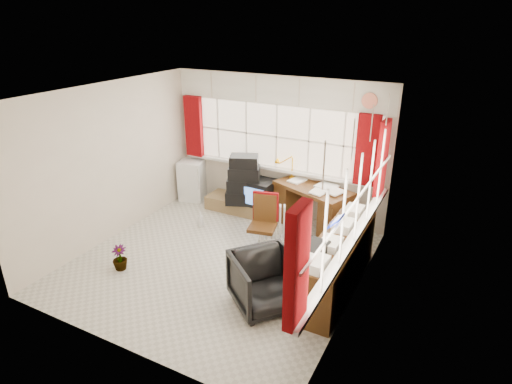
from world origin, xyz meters
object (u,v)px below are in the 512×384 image
office_chair (265,282)px  crt_tv (260,192)px  radiator (272,227)px  mini_fridge (193,180)px  tv_bench (243,205)px  credenza (337,262)px  desk_lamp (292,163)px  task_chair (264,222)px  desk (313,205)px

office_chair → crt_tv: (-1.23, 2.27, 0.12)m
radiator → mini_fridge: mini_fridge is taller
tv_bench → credenza: bearing=-33.7°
desk_lamp → task_chair: (0.11, -1.31, -0.53)m
crt_tv → mini_fridge: (-1.56, 0.13, -0.08)m
office_chair → mini_fridge: bearing=89.3°
desk → crt_tv: bearing=-178.3°
task_chair → crt_tv: bearing=119.8°
office_chair → crt_tv: 2.58m
desk_lamp → office_chair: 2.70m
mini_fridge → desk: bearing=-2.2°
desk → desk_lamp: desk_lamp is taller
desk → crt_tv: size_ratio=2.82×
desk_lamp → mini_fridge: 2.17m
radiator → crt_tv: 0.99m
task_chair → tv_bench: size_ratio=0.69×
desk → credenza: bearing=-58.8°
desk_lamp → radiator: desk_lamp is taller
crt_tv → task_chair: bearing=-60.2°
desk → radiator: (-0.39, -0.78, -0.16)m
desk_lamp → task_chair: desk_lamp is taller
radiator → mini_fridge: (-2.16, 0.88, 0.13)m
task_chair → mini_fridge: size_ratio=1.22×
task_chair → tv_bench: task_chair is taller
desk → task_chair: size_ratio=1.52×
crt_tv → credenza: bearing=-37.8°
radiator → tv_bench: size_ratio=0.47×
tv_bench → crt_tv: (0.38, -0.05, 0.35)m
crt_tv → mini_fridge: mini_fridge is taller
office_chair → tv_bench: (-1.61, 2.31, -0.23)m
office_chair → mini_fridge: (-2.80, 2.39, 0.04)m
desk → crt_tv: desk is taller
credenza → tv_bench: size_ratio=1.43×
desk_lamp → tv_bench: size_ratio=0.29×
radiator → credenza: credenza is taller
task_chair → tv_bench: bearing=131.7°
desk_lamp → mini_fridge: (-2.07, -0.12, -0.65)m
task_chair → radiator: (-0.01, 0.31, -0.24)m
task_chair → office_chair: task_chair is taller
tv_bench → desk: bearing=-0.8°
desk → tv_bench: 1.40m
crt_tv → desk_lamp: bearing=26.2°
credenza → crt_tv: size_ratio=3.85×
desk → credenza: credenza is taller
office_chair → mini_fridge: size_ratio=1.00×
office_chair → tv_bench: bearing=74.8°
task_chair → radiator: size_ratio=1.47×
desk → task_chair: bearing=-109.2°
desk_lamp → crt_tv: desk_lamp is taller
desk → radiator: size_ratio=2.24×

